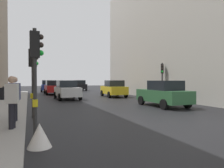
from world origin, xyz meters
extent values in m
plane|color=black|center=(0.00, 0.00, 0.00)|extent=(120.00, 120.00, 0.00)
cube|color=#A8A5A0|center=(-7.08, 6.00, 0.08)|extent=(2.55, 40.00, 0.16)
cube|color=#B2ADA3|center=(11.80, 10.21, 6.82)|extent=(12.00, 24.24, 13.64)
cylinder|color=#2D2D2D|center=(-5.50, 3.17, 1.68)|extent=(0.12, 0.12, 3.36)
cube|color=black|center=(-5.50, 3.17, 2.84)|extent=(0.38, 0.36, 0.84)
cube|color=yellow|center=(-5.50, 3.17, 1.05)|extent=(0.24, 0.25, 0.24)
sphere|color=#2D231E|center=(-5.34, 3.07, 3.10)|extent=(0.18, 0.18, 0.18)
sphere|color=#2D231E|center=(-5.34, 3.07, 2.84)|extent=(0.18, 0.18, 0.18)
sphere|color=green|center=(-5.34, 3.07, 2.58)|extent=(0.18, 0.18, 0.18)
cylinder|color=#2D2D2D|center=(5.50, 8.55, 1.67)|extent=(0.12, 0.12, 3.33)
cube|color=black|center=(5.50, 8.55, 2.81)|extent=(0.36, 0.38, 0.84)
cube|color=yellow|center=(5.50, 8.55, 1.05)|extent=(0.25, 0.24, 0.24)
sphere|color=#2D231E|center=(5.40, 8.39, 3.07)|extent=(0.18, 0.18, 0.18)
sphere|color=#2D231E|center=(5.40, 8.39, 2.81)|extent=(0.18, 0.18, 0.18)
sphere|color=green|center=(5.40, 8.39, 2.55)|extent=(0.18, 0.18, 0.18)
cylinder|color=#2D2D2D|center=(-5.50, -0.21, 1.73)|extent=(0.12, 0.12, 3.46)
cube|color=black|center=(-5.50, -0.21, 2.94)|extent=(0.31, 0.25, 0.84)
cube|color=yellow|center=(-5.50, -0.21, 1.05)|extent=(0.17, 0.21, 0.24)
sphere|color=#2D231E|center=(-5.31, -0.20, 3.20)|extent=(0.18, 0.18, 0.18)
sphere|color=#2D231E|center=(-5.31, -0.20, 2.94)|extent=(0.18, 0.18, 0.18)
sphere|color=green|center=(-5.31, -0.20, 2.68)|extent=(0.18, 0.18, 0.18)
cube|color=navy|center=(-2.97, 26.24, 0.72)|extent=(2.08, 4.31, 0.80)
cube|color=black|center=(-2.95, 26.49, 1.44)|extent=(1.73, 2.10, 0.64)
cylinder|color=black|center=(-2.16, 24.83, 0.32)|extent=(0.26, 0.65, 0.64)
cylinder|color=black|center=(-3.96, 24.96, 0.32)|extent=(0.26, 0.65, 0.64)
cylinder|color=black|center=(-1.98, 27.53, 0.32)|extent=(0.26, 0.65, 0.64)
cylinder|color=black|center=(-3.78, 27.65, 0.32)|extent=(0.26, 0.65, 0.64)
cube|color=red|center=(-2.83, 19.87, 0.72)|extent=(1.84, 4.22, 0.80)
cube|color=black|center=(-2.83, 20.12, 1.44)|extent=(1.62, 2.02, 0.64)
cylinder|color=black|center=(-1.92, 18.53, 0.32)|extent=(0.23, 0.64, 0.64)
cylinder|color=black|center=(-3.72, 18.51, 0.32)|extent=(0.23, 0.64, 0.64)
cylinder|color=black|center=(-1.95, 21.23, 0.32)|extent=(0.23, 0.64, 0.64)
cylinder|color=black|center=(-3.75, 21.21, 0.32)|extent=(0.23, 0.64, 0.64)
cube|color=yellow|center=(2.77, 13.50, 0.72)|extent=(2.07, 4.31, 0.80)
cube|color=black|center=(2.76, 13.25, 1.44)|extent=(1.73, 2.10, 0.64)
cylinder|color=black|center=(1.96, 14.91, 0.32)|extent=(0.26, 0.65, 0.64)
cylinder|color=black|center=(3.76, 14.79, 0.32)|extent=(0.26, 0.65, 0.64)
cylinder|color=black|center=(1.79, 12.22, 0.32)|extent=(0.26, 0.65, 0.64)
cylinder|color=black|center=(3.59, 12.10, 0.32)|extent=(0.26, 0.65, 0.64)
cube|color=black|center=(2.42, 28.32, 0.72)|extent=(1.88, 4.23, 0.80)
cube|color=black|center=(2.41, 28.07, 1.44)|extent=(1.64, 2.03, 0.64)
cylinder|color=black|center=(1.54, 29.69, 0.32)|extent=(0.23, 0.64, 0.64)
cylinder|color=black|center=(3.34, 29.65, 0.32)|extent=(0.23, 0.64, 0.64)
cylinder|color=black|center=(1.49, 26.99, 0.32)|extent=(0.23, 0.64, 0.64)
cylinder|color=black|center=(3.29, 26.95, 0.32)|extent=(0.23, 0.64, 0.64)
cube|color=silver|center=(-2.35, 12.40, 0.72)|extent=(1.91, 4.25, 0.80)
cube|color=black|center=(-2.36, 12.65, 1.44)|extent=(1.65, 2.04, 0.64)
cylinder|color=black|center=(-1.42, 11.07, 0.32)|extent=(0.24, 0.65, 0.64)
cylinder|color=black|center=(-3.22, 11.02, 0.32)|extent=(0.24, 0.65, 0.64)
cylinder|color=black|center=(-1.49, 13.77, 0.32)|extent=(0.24, 0.65, 0.64)
cylinder|color=black|center=(-3.29, 13.72, 0.32)|extent=(0.24, 0.65, 0.64)
cube|color=#2D6038|center=(2.80, 4.59, 0.72)|extent=(1.85, 4.22, 0.80)
cube|color=black|center=(2.81, 4.34, 1.44)|extent=(1.63, 2.02, 0.64)
cylinder|color=black|center=(1.89, 5.93, 0.32)|extent=(0.23, 0.64, 0.64)
cylinder|color=black|center=(3.69, 5.95, 0.32)|extent=(0.23, 0.64, 0.64)
cylinder|color=black|center=(1.92, 3.23, 0.32)|extent=(0.23, 0.64, 0.64)
cylinder|color=black|center=(3.72, 3.25, 0.32)|extent=(0.23, 0.64, 0.64)
cylinder|color=black|center=(-6.20, 1.85, 0.58)|extent=(0.16, 0.16, 0.85)
cylinder|color=black|center=(-6.24, 1.66, 0.58)|extent=(0.16, 0.16, 0.85)
cube|color=navy|center=(-6.22, 1.76, 1.34)|extent=(0.45, 0.34, 0.66)
sphere|color=tan|center=(-6.22, 1.76, 1.81)|extent=(0.24, 0.24, 0.24)
cube|color=black|center=(-6.51, 1.82, 1.34)|extent=(0.26, 0.32, 0.40)
cylinder|color=black|center=(-6.20, 0.49, 0.58)|extent=(0.16, 0.16, 0.85)
cylinder|color=black|center=(-6.24, 0.29, 0.58)|extent=(0.16, 0.16, 0.85)
cube|color=silver|center=(-6.22, 0.39, 1.34)|extent=(0.45, 0.35, 0.66)
sphere|color=tan|center=(-6.22, 0.39, 1.81)|extent=(0.24, 0.24, 0.24)
cube|color=black|center=(-6.51, 0.46, 1.34)|extent=(0.26, 0.32, 0.40)
cone|color=silver|center=(-5.43, -1.56, 0.33)|extent=(0.64, 0.64, 0.65)
camera|label=1|loc=(-5.69, -7.45, 1.80)|focal=33.87mm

